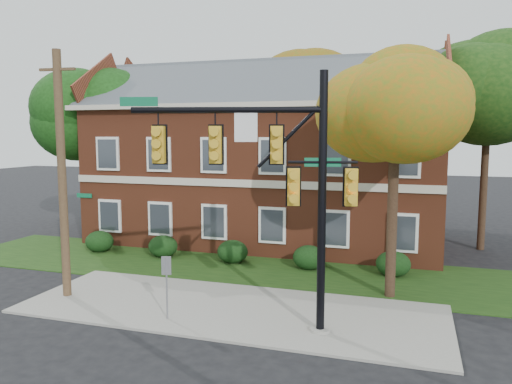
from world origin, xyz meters
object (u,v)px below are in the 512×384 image
(hedge_center, at_px, (233,252))
(traffic_signal, at_px, (274,174))
(tree_near_right, at_px, (402,108))
(utility_pole, at_px, (62,175))
(hedge_right, at_px, (309,257))
(tree_left_rear, at_px, (98,118))
(tree_far_rear, at_px, (318,88))
(tree_right_rear, at_px, (497,85))
(apartment_building, at_px, (266,149))
(sign_post, at_px, (167,277))
(hedge_far_right, at_px, (393,264))
(hedge_far_left, at_px, (99,241))
(hedge_left, at_px, (163,246))

(hedge_center, bearing_deg, traffic_signal, -61.10)
(tree_near_right, bearing_deg, utility_pole, -163.18)
(utility_pole, bearing_deg, tree_near_right, 12.12)
(hedge_right, distance_m, traffic_signal, 8.23)
(hedge_center, bearing_deg, tree_left_rear, 156.96)
(tree_far_rear, bearing_deg, tree_near_right, -69.73)
(tree_right_rear, bearing_deg, hedge_center, -151.63)
(apartment_building, relative_size, hedge_right, 13.43)
(apartment_building, relative_size, sign_post, 9.10)
(hedge_far_right, distance_m, traffic_signal, 8.78)
(tree_far_rear, xyz_separation_m, utility_pole, (-5.33, -19.32, -4.45))
(hedge_far_left, distance_m, tree_near_right, 15.75)
(apartment_building, relative_size, hedge_center, 13.43)
(hedge_right, height_order, traffic_signal, traffic_signal)
(hedge_right, relative_size, utility_pole, 0.16)
(hedge_far_left, height_order, utility_pole, utility_pole)
(tree_right_rear, xyz_separation_m, sign_post, (-10.81, -13.31, -6.72))
(apartment_building, relative_size, utility_pole, 2.17)
(tree_near_right, height_order, traffic_signal, tree_near_right)
(hedge_right, xyz_separation_m, tree_far_rear, (-2.16, 13.09, 8.32))
(hedge_center, relative_size, traffic_signal, 0.19)
(traffic_signal, distance_m, sign_post, 4.74)
(sign_post, bearing_deg, tree_left_rear, 114.26)
(hedge_right, relative_size, tree_near_right, 0.16)
(tree_left_rear, bearing_deg, sign_post, -47.93)
(apartment_building, bearing_deg, tree_left_rear, -173.46)
(hedge_far_right, bearing_deg, tree_near_right, -85.48)
(tree_right_rear, distance_m, traffic_signal, 15.52)
(traffic_signal, bearing_deg, apartment_building, 92.75)
(tree_far_rear, bearing_deg, tree_left_rear, -141.03)
(hedge_far_left, bearing_deg, hedge_far_right, 0.00)
(hedge_right, bearing_deg, utility_pole, -140.28)
(hedge_left, relative_size, hedge_far_right, 1.00)
(hedge_center, xyz_separation_m, tree_far_rear, (1.34, 13.09, 8.32))
(hedge_center, bearing_deg, utility_pole, -122.68)
(traffic_signal, bearing_deg, tree_right_rear, 45.87)
(apartment_building, height_order, utility_pole, apartment_building)
(tree_near_right, height_order, utility_pole, utility_pole)
(tree_right_rear, xyz_separation_m, tree_far_rear, (-9.97, 6.98, 0.72))
(hedge_far_left, height_order, sign_post, sign_post)
(hedge_center, bearing_deg, tree_near_right, -21.42)
(hedge_far_right, relative_size, sign_post, 0.68)
(hedge_far_right, bearing_deg, apartment_building, 143.11)
(apartment_building, xyz_separation_m, hedge_left, (-3.50, -5.25, -4.46))
(hedge_center, bearing_deg, hedge_left, 180.00)
(hedge_far_right, height_order, traffic_signal, traffic_signal)
(tree_far_rear, bearing_deg, sign_post, -92.38)
(apartment_building, xyz_separation_m, hedge_far_left, (-7.00, -5.25, -4.46))
(apartment_building, relative_size, traffic_signal, 2.49)
(hedge_right, bearing_deg, hedge_center, 180.00)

